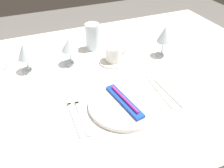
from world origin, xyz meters
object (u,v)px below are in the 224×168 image
Objects in this scene: fork_outer at (81,113)px; coffee_cup_right at (114,53)px; spoon_soup at (163,87)px; dinner_plate at (124,104)px; wine_glass_centre at (164,35)px; dinner_knife at (160,92)px; wine_glass_right at (25,53)px; toothbrush_package at (124,101)px; fork_inner at (73,114)px; wine_glass_left at (69,46)px; drink_tumbler at (93,37)px.

fork_outer is 2.07× the size of coffee_cup_right.
spoon_soup is at bearing -66.65° from coffee_cup_right.
dinner_plate is 1.77× the size of wine_glass_centre.
dinner_knife is at bearing -0.50° from fork_outer.
dinner_knife is at bearing 6.79° from dinner_plate.
wine_glass_right is at bearing 170.04° from wine_glass_centre.
toothbrush_package is 0.44m from wine_glass_centre.
fork_inner is 0.39m from spoon_soup.
wine_glass_centre is at bearing -12.52° from wine_glass_left.
wine_glass_right reaches higher than dinner_knife.
dinner_knife is 0.04m from spoon_soup.
drink_tumbler reaches higher than coffee_cup_right.
wine_glass_right is at bearing 110.99° from fork_outer.
coffee_cup_right is (0.25, 0.28, 0.04)m from fork_outer.
coffee_cup_right reaches higher than fork_outer.
wine_glass_left is at bearing 80.79° from fork_outer.
fork_outer is at bearing -176.83° from spoon_soup.
toothbrush_package reaches higher than fork_inner.
wine_glass_right reaches higher than dinner_plate.
wine_glass_left is 0.18m from drink_tumbler.
dinner_knife is at bearing -123.27° from wine_glass_centre.
dinner_knife is at bearing -51.65° from wine_glass_left.
spoon_soup is 0.29m from coffee_cup_right.
dinner_plate is 1.97× the size of wine_glass_right.
coffee_cup_right is 0.40m from wine_glass_right.
wine_glass_left is at bearing 128.35° from dinner_knife.
dinner_knife is 2.22× the size of coffee_cup_right.
coffee_cup_right reaches higher than toothbrush_package.
dinner_knife is 0.47m from drink_tumbler.
wine_glass_left is (-0.44, 0.10, -0.01)m from wine_glass_centre.
toothbrush_package is 1.01× the size of fork_outer.
toothbrush_package is at bearing -94.48° from drink_tumbler.
coffee_cup_right is (0.08, 0.31, 0.04)m from dinner_plate.
dinner_plate is 0.17m from dinner_knife.
dinner_plate is at bearing -140.88° from wine_glass_centre.
toothbrush_package is 1.02× the size of fork_inner.
coffee_cup_right is (0.28, 0.28, 0.04)m from fork_inner.
fork_outer is 0.03m from fork_inner.
wine_glass_left reaches higher than spoon_soup.
wine_glass_right reaches higher than fork_outer.
spoon_soup is 1.62× the size of drink_tumbler.
spoon_soup is at bearing -120.93° from wine_glass_centre.
wine_glass_centre is (0.34, 0.27, 0.10)m from dinner_plate.
fork_outer is at bearing 179.50° from dinner_knife.
fork_inner is at bearing 178.76° from dinner_knife.
wine_glass_right is (-0.30, 0.38, 0.07)m from toothbrush_package.
fork_inner is (-0.19, 0.03, -0.01)m from dinner_plate.
wine_glass_left is (-0.11, 0.37, 0.07)m from toothbrush_package.
spoon_soup is 0.46m from wine_glass_left.
wine_glass_centre is (0.17, 0.25, 0.10)m from dinner_knife.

